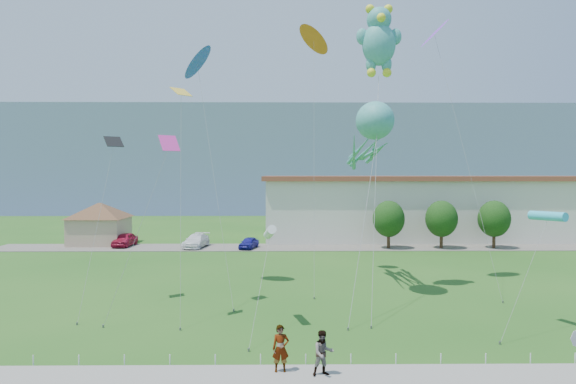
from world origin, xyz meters
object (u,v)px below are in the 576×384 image
Objects in this scene: pedestrian_left at (281,348)px; parked_car_red at (125,240)px; octopus_kite at (371,134)px; warehouse at (493,207)px; parked_car_blue at (249,243)px; pavilion at (100,219)px; parked_car_white at (196,241)px; pedestrian_right at (323,353)px; teddy_bear_kite at (379,39)px.

parked_car_red is (-18.26, 38.18, -0.25)m from pedestrian_left.
octopus_kite reaches higher than pedestrian_left.
warehouse reaches higher than parked_car_blue.
pavilion reaches higher than parked_car_white.
pedestrian_right is 23.96m from teddy_bear_kite.
pedestrian_right is at bearing -19.17° from pedestrian_left.
parked_car_red is at bearing -29.94° from pavilion.
warehouse is 38.43m from octopus_kite.
parked_car_blue is at bearing -162.58° from warehouse.
warehouse is at bearing 54.99° from octopus_kite.
pedestrian_left is 24.09m from teddy_bear_kite.
octopus_kite is at bearing -44.53° from parked_car_white.
teddy_bear_kite reaches higher than pavilion.
pedestrian_right reaches higher than parked_car_red.
pedestrian_right is 39.42m from parked_car_white.
teddy_bear_kite is (0.54, 0.18, 6.81)m from octopus_kite.
teddy_bear_kite is at bearing 58.47° from pedestrian_right.
parked_car_blue is at bearing 115.90° from octopus_kite.
teddy_bear_kite is at bearing -43.39° from parked_car_white.
pavilion is 45.88m from pedestrian_left.
octopus_kite is at bearing -125.01° from warehouse.
octopus_kite is at bearing 60.08° from pedestrian_right.
parked_car_red reaches higher than parked_car_white.
warehouse is 39.83m from teddy_bear_kite.
parked_car_white is (12.07, -3.03, -2.22)m from pavilion.
warehouse is at bearing 6.84° from pavilion.
pedestrian_left is at bearing -112.80° from octopus_kite.
pedestrian_right is (1.77, -0.43, -0.05)m from pedestrian_left.
pavilion is 1.79× the size of parked_car_white.
parked_car_blue is at bearing -0.09° from parked_car_white.
octopus_kite is 6.83m from teddy_bear_kite.
teddy_bear_kite reaches higher than parked_car_blue.
warehouse is 2.97× the size of teddy_bear_kite.
teddy_bear_kite reaches higher than warehouse.
pedestrian_left is 38.52m from parked_car_white.
parked_car_blue is (-3.71, 36.28, -0.39)m from pedestrian_left.
parked_car_white is 32.47m from teddy_bear_kite.
parked_car_red is at bearing -177.47° from parked_car_white.
pavilion is at bearing 106.77° from pedestrian_right.
parked_car_white is at bearing 99.36° from pedestrian_left.
parked_car_white is 0.25× the size of teddy_bear_kite.
pavilion is 4.91× the size of pedestrian_right.
parked_car_blue is 0.18× the size of teddy_bear_kite.
pavilion is at bearing 155.28° from parked_car_red.
pedestrian_right is 43.49m from parked_car_red.
teddy_bear_kite is (7.00, 15.53, 17.03)m from pedestrian_left.
octopus_kite is at bearing -41.32° from pavilion.
pedestrian_left is 0.13× the size of octopus_kite.
octopus_kite is (-21.66, -30.92, 7.18)m from warehouse.
warehouse reaches higher than parked_car_white.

